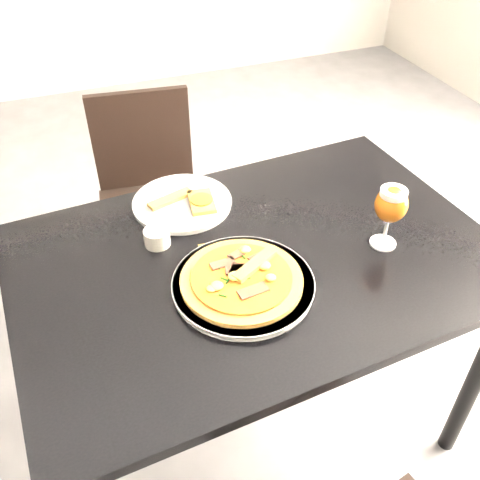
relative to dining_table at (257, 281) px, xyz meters
name	(u,v)px	position (x,y,z in m)	size (l,w,h in m)	color
ground	(228,453)	(-0.12, -0.08, -0.66)	(6.00, 6.00, 0.00)	#555557
dining_table	(257,281)	(0.00, 0.00, 0.00)	(1.25, 0.88, 0.75)	black
chair_far	(150,196)	(-0.12, 0.76, -0.20)	(0.43, 0.43, 0.84)	black
plate_main	(243,284)	(-0.07, -0.09, 0.10)	(0.33, 0.33, 0.02)	silver
pizza	(242,279)	(-0.08, -0.09, 0.12)	(0.29, 0.29, 0.03)	olive
plate_second	(182,203)	(-0.12, 0.27, 0.10)	(0.27, 0.27, 0.01)	silver
crust_scraps	(191,200)	(-0.09, 0.26, 0.11)	(0.19, 0.14, 0.02)	olive
loose_crust	(221,246)	(-0.08, 0.06, 0.09)	(0.11, 0.03, 0.01)	olive
sauce_cup	(157,237)	(-0.22, 0.13, 0.11)	(0.07, 0.07, 0.04)	#B5B1A2
beer_glass	(391,205)	(0.32, -0.07, 0.21)	(0.08, 0.08, 0.17)	silver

